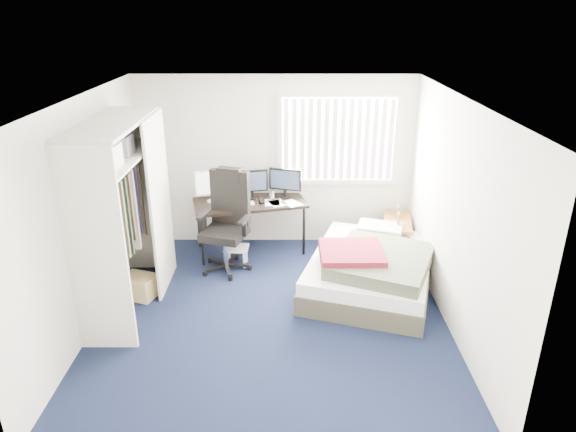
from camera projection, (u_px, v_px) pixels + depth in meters
The scene contains 10 objects.
ground at pixel (272, 315), 6.01m from camera, with size 4.20×4.20×0.00m, color black.
room_shell at pixel (270, 194), 5.44m from camera, with size 4.20×4.20×4.20m.
window_assembly at pixel (338, 140), 7.30m from camera, with size 1.72×0.09×1.32m.
closet at pixel (122, 199), 5.75m from camera, with size 0.64×1.84×2.22m.
desk at pixel (250, 199), 7.34m from camera, with size 1.70×1.09×1.23m.
office_chair at pixel (227, 231), 6.95m from camera, with size 0.81×0.81×1.38m.
footstool at pixel (236, 251), 7.12m from camera, with size 0.35×0.28×0.27m.
nightstand at pixel (397, 224), 7.33m from camera, with size 0.52×0.83×0.71m.
bed at pixel (371, 268), 6.51m from camera, with size 1.99×2.31×0.65m.
pine_box at pixel (140, 286), 6.34m from camera, with size 0.38×0.29×0.29m, color tan.
Camera 1 is at (0.20, -5.13, 3.35)m, focal length 32.00 mm.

